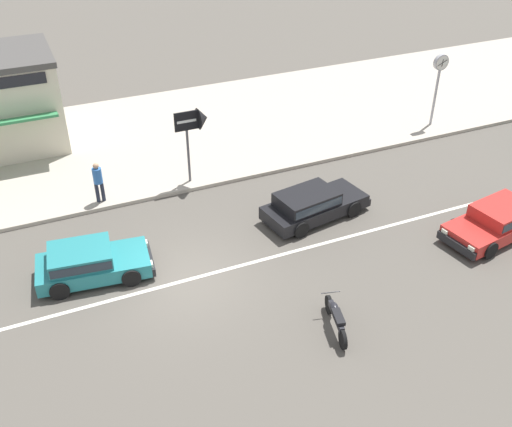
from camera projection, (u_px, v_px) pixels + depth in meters
The scene contains 10 objects.
ground_plane at pixel (186, 280), 18.79m from camera, with size 160.00×160.00×0.00m, color #544F47.
lane_centre_stripe at pixel (186, 280), 18.79m from camera, with size 50.40×0.14×0.01m, color silver.
kerb_strip at pixel (116, 145), 26.44m from camera, with size 68.00×10.00×0.15m, color #ADA393.
hatchback_teal_0 at pixel (89, 262), 18.63m from camera, with size 3.72×2.09×1.10m.
hatchback_black_1 at pixel (312, 204), 21.44m from camera, with size 4.14×2.18×1.10m.
hatchback_red_2 at pixel (497, 220), 20.56m from camera, with size 3.89×2.20×1.10m.
motorcycle_0 at pixel (336, 317), 16.78m from camera, with size 0.72×1.94×0.80m.
street_clock at pixel (439, 72), 26.68m from camera, with size 0.71×0.22×3.34m.
arrow_signboard at pixel (199, 121), 22.46m from camera, with size 1.29×0.82×2.99m.
pedestrian_near_clock at pixel (98, 179), 21.91m from camera, with size 0.34×0.34×1.60m.
Camera 1 is at (-3.76, -14.21, 12.10)m, focal length 42.00 mm.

